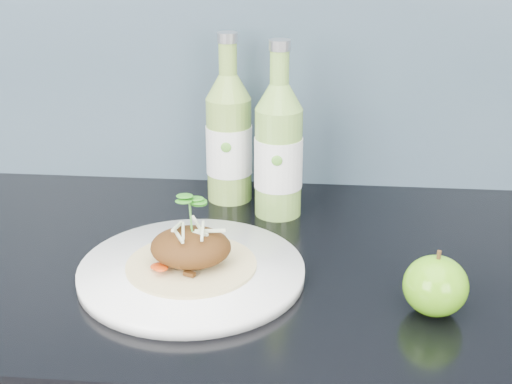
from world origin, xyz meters
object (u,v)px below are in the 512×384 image
(dinner_plate, at_px, (192,271))
(green_apple, at_px, (436,286))
(cider_bottle_right, at_px, (278,151))
(cider_bottle_left, at_px, (229,139))

(dinner_plate, distance_m, green_apple, 0.31)
(dinner_plate, relative_size, cider_bottle_right, 1.26)
(dinner_plate, xyz_separation_m, green_apple, (0.31, -0.06, 0.03))
(dinner_plate, xyz_separation_m, cider_bottle_right, (0.10, 0.22, 0.10))
(cider_bottle_left, bearing_deg, cider_bottle_right, -11.25)
(cider_bottle_left, xyz_separation_m, cider_bottle_right, (0.08, -0.05, 0.00))
(cider_bottle_left, height_order, cider_bottle_right, same)
(cider_bottle_left, relative_size, cider_bottle_right, 1.00)
(dinner_plate, distance_m, cider_bottle_right, 0.26)
(cider_bottle_left, bearing_deg, green_apple, -27.35)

